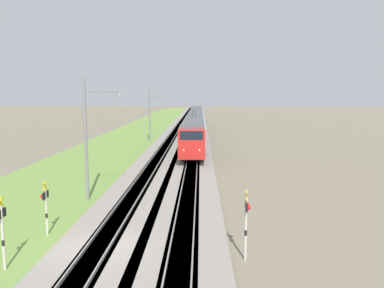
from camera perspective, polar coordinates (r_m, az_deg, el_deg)
name	(u,v)px	position (r m, az deg, el deg)	size (l,w,h in m)	color
ground_plane	(98,255)	(18.57, -14.15, -16.12)	(400.00, 400.00, 0.00)	#7A705B
ballast_main	(174,134)	(66.91, -2.77, 1.48)	(240.00, 4.40, 0.30)	gray
ballast_adjacent	(196,134)	(66.75, 0.55, 1.47)	(240.00, 4.40, 0.30)	gray
track_main	(174,134)	(66.91, -2.77, 1.49)	(240.00, 1.57, 0.45)	#4C4238
track_adjacent	(196,134)	(66.75, 0.55, 1.48)	(240.00, 1.57, 0.45)	#4C4238
grass_verge	(138,135)	(67.69, -8.24, 1.40)	(240.00, 12.74, 0.12)	olive
passenger_train	(196,121)	(69.10, 0.58, 3.60)	(65.61, 2.83, 5.20)	red
crossing_signal_near	(2,227)	(17.59, -27.01, -11.21)	(0.70, 0.23, 3.26)	beige
crossing_signal_far	(246,218)	(17.02, 8.27, -11.11)	(0.70, 0.23, 3.23)	beige
crossing_signal_aux	(46,204)	(20.88, -21.41, -8.49)	(0.70, 0.23, 2.97)	beige
catenary_mast_near	(87,139)	(26.27, -15.77, 0.74)	(0.22, 2.56, 8.46)	slate
catenary_mast_mid	(150,115)	(57.53, -6.42, 4.34)	(0.22, 2.56, 7.88)	slate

